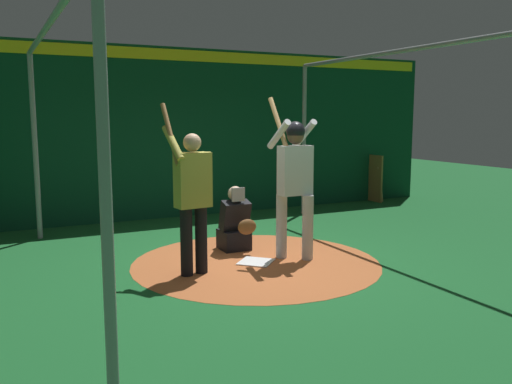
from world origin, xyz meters
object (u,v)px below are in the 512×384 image
batter (294,175)px  catcher (235,225)px  home_plate (256,262)px  bat_rack (374,180)px  visitor (192,193)px

batter → catcher: batter is taller
catcher → home_plate: bearing=-2.7°
home_plate → catcher: catcher is taller
batter → catcher: size_ratio=2.33×
home_plate → batter: batter is taller
batter → bat_rack: (-3.47, 4.14, -0.66)m
visitor → bat_rack: bearing=115.5°
catcher → bat_rack: size_ratio=0.89×
batter → catcher: (-0.78, -0.52, -0.78)m
catcher → visitor: bearing=-47.9°
visitor → bat_rack: size_ratio=1.99×
bat_rack → home_plate: bearing=-53.9°
home_plate → visitor: (0.12, -0.92, 0.99)m
batter → visitor: bearing=-86.8°
batter → bat_rack: bearing=129.9°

